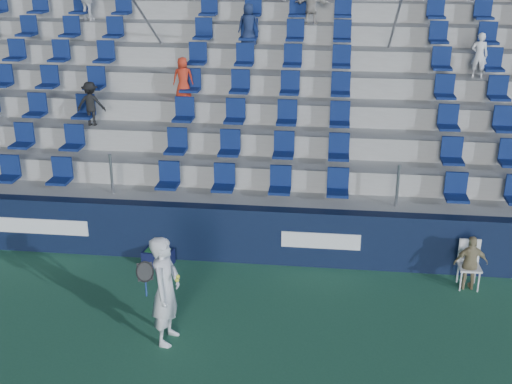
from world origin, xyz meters
TOP-DOWN VIEW (x-y plane):
  - ground at (0.00, 0.00)m, footprint 70.00×70.00m
  - sponsor_wall at (0.00, 3.15)m, footprint 24.00×0.32m
  - grandstand at (-0.00, 8.24)m, footprint 24.00×8.17m
  - tennis_player at (-0.98, 0.14)m, footprint 0.69×0.74m
  - line_judge_chair at (4.37, 2.65)m, footprint 0.42×0.43m
  - line_judge at (4.37, 2.50)m, footprint 0.67×0.32m
  - ball_bin at (-1.84, 2.75)m, footprint 0.65×0.48m

SIDE VIEW (x-z plane):
  - ground at x=0.00m, z-range 0.00..0.00m
  - ball_bin at x=-1.84m, z-range 0.01..0.35m
  - line_judge_chair at x=4.37m, z-range 0.07..1.01m
  - line_judge at x=4.37m, z-range 0.00..1.10m
  - sponsor_wall at x=0.00m, z-range 0.00..1.20m
  - tennis_player at x=-0.98m, z-range 0.00..1.92m
  - grandstand at x=0.00m, z-range -1.18..5.45m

